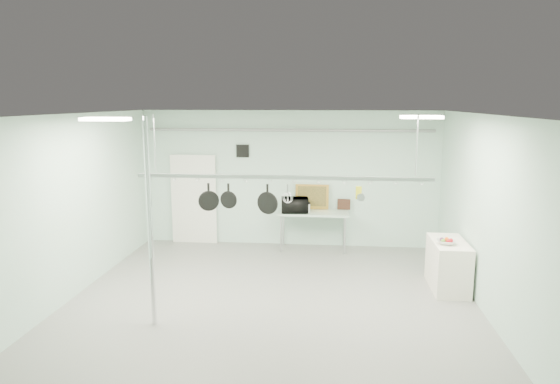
# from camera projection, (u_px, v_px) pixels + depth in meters

# --- Properties ---
(floor) EXTENTS (8.00, 8.00, 0.00)m
(floor) POSITION_uv_depth(u_px,v_px,m) (268.00, 313.00, 8.16)
(floor) COLOR gray
(floor) RESTS_ON ground
(ceiling) EXTENTS (7.00, 8.00, 0.02)m
(ceiling) POSITION_uv_depth(u_px,v_px,m) (267.00, 116.00, 7.59)
(ceiling) COLOR silver
(ceiling) RESTS_ON back_wall
(back_wall) EXTENTS (7.00, 0.02, 3.20)m
(back_wall) POSITION_uv_depth(u_px,v_px,m) (289.00, 179.00, 11.78)
(back_wall) COLOR #B1D4C8
(back_wall) RESTS_ON floor
(right_wall) EXTENTS (0.02, 8.00, 3.20)m
(right_wall) POSITION_uv_depth(u_px,v_px,m) (497.00, 223.00, 7.52)
(right_wall) COLOR #B1D4C8
(right_wall) RESTS_ON floor
(door) EXTENTS (1.10, 0.10, 2.20)m
(door) POSITION_uv_depth(u_px,v_px,m) (194.00, 200.00, 12.06)
(door) COLOR silver
(door) RESTS_ON floor
(wall_vent) EXTENTS (0.30, 0.04, 0.30)m
(wall_vent) POSITION_uv_depth(u_px,v_px,m) (243.00, 151.00, 11.75)
(wall_vent) COLOR black
(wall_vent) RESTS_ON back_wall
(conduit_pipe) EXTENTS (6.60, 0.07, 0.07)m
(conduit_pipe) POSITION_uv_depth(u_px,v_px,m) (289.00, 130.00, 11.48)
(conduit_pipe) COLOR gray
(conduit_pipe) RESTS_ON back_wall
(chrome_pole) EXTENTS (0.08, 0.08, 3.20)m
(chrome_pole) POSITION_uv_depth(u_px,v_px,m) (150.00, 224.00, 7.46)
(chrome_pole) COLOR silver
(chrome_pole) RESTS_ON floor
(prep_table) EXTENTS (1.60, 0.70, 0.91)m
(prep_table) POSITION_uv_depth(u_px,v_px,m) (313.00, 215.00, 11.47)
(prep_table) COLOR #A0BDA7
(prep_table) RESTS_ON floor
(side_cabinet) EXTENTS (0.60, 1.20, 0.90)m
(side_cabinet) POSITION_uv_depth(u_px,v_px,m) (448.00, 265.00, 9.13)
(side_cabinet) COLOR white
(side_cabinet) RESTS_ON floor
(pot_rack) EXTENTS (4.80, 0.06, 1.00)m
(pot_rack) POSITION_uv_depth(u_px,v_px,m) (282.00, 175.00, 8.03)
(pot_rack) COLOR #B7B7BC
(pot_rack) RESTS_ON ceiling
(light_panel_left) EXTENTS (0.65, 0.30, 0.05)m
(light_panel_left) POSITION_uv_depth(u_px,v_px,m) (105.00, 119.00, 7.03)
(light_panel_left) COLOR white
(light_panel_left) RESTS_ON ceiling
(light_panel_right) EXTENTS (0.65, 0.30, 0.05)m
(light_panel_right) POSITION_uv_depth(u_px,v_px,m) (421.00, 117.00, 7.94)
(light_panel_right) COLOR white
(light_panel_right) RESTS_ON ceiling
(microwave) EXTENTS (0.65, 0.47, 0.34)m
(microwave) POSITION_uv_depth(u_px,v_px,m) (295.00, 205.00, 11.36)
(microwave) COLOR black
(microwave) RESTS_ON prep_table
(coffee_canister) EXTENTS (0.17, 0.17, 0.19)m
(coffee_canister) POSITION_uv_depth(u_px,v_px,m) (307.00, 208.00, 11.39)
(coffee_canister) COLOR silver
(coffee_canister) RESTS_ON prep_table
(painting_large) EXTENTS (0.78, 0.13, 0.58)m
(painting_large) POSITION_uv_depth(u_px,v_px,m) (312.00, 197.00, 11.71)
(painting_large) COLOR #BD8732
(painting_large) RESTS_ON prep_table
(painting_small) EXTENTS (0.31, 0.10, 0.25)m
(painting_small) POSITION_uv_depth(u_px,v_px,m) (344.00, 204.00, 11.66)
(painting_small) COLOR #331B11
(painting_small) RESTS_ON prep_table
(fruit_bowl) EXTENTS (0.38, 0.38, 0.08)m
(fruit_bowl) POSITION_uv_depth(u_px,v_px,m) (446.00, 242.00, 8.87)
(fruit_bowl) COLOR silver
(fruit_bowl) RESTS_ON side_cabinet
(skillet_left) EXTENTS (0.34, 0.16, 0.45)m
(skillet_left) POSITION_uv_depth(u_px,v_px,m) (209.00, 197.00, 8.22)
(skillet_left) COLOR black
(skillet_left) RESTS_ON pot_rack
(skillet_mid) EXTENTS (0.29, 0.11, 0.40)m
(skillet_mid) POSITION_uv_depth(u_px,v_px,m) (228.00, 195.00, 8.18)
(skillet_mid) COLOR black
(skillet_mid) RESTS_ON pot_rack
(skillet_right) EXTENTS (0.37, 0.18, 0.50)m
(skillet_right) POSITION_uv_depth(u_px,v_px,m) (267.00, 199.00, 8.13)
(skillet_right) COLOR black
(skillet_right) RESTS_ON pot_rack
(whisk) EXTENTS (0.17, 0.17, 0.33)m
(whisk) POSITION_uv_depth(u_px,v_px,m) (288.00, 195.00, 8.08)
(whisk) COLOR silver
(whisk) RESTS_ON pot_rack
(grater) EXTENTS (0.10, 0.04, 0.23)m
(grater) POSITION_uv_depth(u_px,v_px,m) (359.00, 193.00, 7.96)
(grater) COLOR gold
(grater) RESTS_ON pot_rack
(saucepan) EXTENTS (0.13, 0.09, 0.24)m
(saucepan) POSITION_uv_depth(u_px,v_px,m) (361.00, 193.00, 7.95)
(saucepan) COLOR #B3B4B8
(saucepan) RESTS_ON pot_rack
(fruit_cluster) EXTENTS (0.24, 0.24, 0.09)m
(fruit_cluster) POSITION_uv_depth(u_px,v_px,m) (446.00, 240.00, 8.86)
(fruit_cluster) COLOR #B71018
(fruit_cluster) RESTS_ON fruit_bowl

